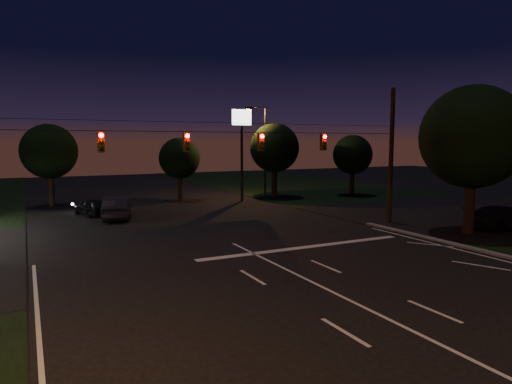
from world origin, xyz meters
TOP-DOWN VIEW (x-y plane):
  - ground at (0.00, 0.00)m, footprint 140.00×140.00m
  - cross_street_right at (20.00, 16.00)m, footprint 20.00×16.00m
  - stop_bar at (3.00, 11.50)m, footprint 12.00×0.50m
  - utility_pole_right at (12.00, 15.00)m, footprint 0.30×0.30m
  - signal_span at (-0.00, 14.96)m, footprint 24.00×0.40m
  - pole_sign_right at (8.00, 30.00)m, footprint 1.80×0.30m
  - street_light_right_far at (11.24, 32.00)m, footprint 2.20×0.35m
  - tree_right_near at (13.53, 10.17)m, footprint 6.00×6.00m
  - tree_far_b at (-7.98, 34.13)m, footprint 4.60×4.60m
  - tree_far_c at (3.02, 33.10)m, footprint 3.80×3.80m
  - tree_far_d at (12.02, 31.13)m, footprint 4.80×4.80m
  - tree_far_e at (20.02, 29.11)m, footprint 4.00×4.00m
  - car_oncoming_a at (-5.58, 27.51)m, footprint 2.52×3.97m
  - car_oncoming_b at (-4.14, 25.04)m, footprint 2.83×5.06m
  - car_cross at (16.91, 10.00)m, footprint 5.43×2.80m

SIDE VIEW (x-z plane):
  - ground at x=0.00m, z-range 0.00..0.00m
  - cross_street_right at x=20.00m, z-range -0.01..0.01m
  - utility_pole_right at x=12.00m, z-range -4.50..4.50m
  - stop_bar at x=3.00m, z-range 0.00..0.01m
  - car_oncoming_a at x=-5.58m, z-range 0.00..1.26m
  - car_cross at x=16.91m, z-range 0.00..1.51m
  - car_oncoming_b at x=-4.14m, z-range 0.00..1.58m
  - tree_far_c at x=3.02m, z-range 0.97..6.83m
  - tree_far_e at x=20.02m, z-range 1.03..7.20m
  - tree_far_b at x=-7.98m, z-range 1.12..8.10m
  - tree_far_d at x=12.02m, z-range 1.18..8.47m
  - street_light_right_far at x=11.24m, z-range 0.74..9.74m
  - signal_span at x=0.00m, z-range 4.72..6.28m
  - tree_right_near at x=13.53m, z-range 1.30..10.06m
  - pole_sign_right at x=8.00m, z-range 2.04..10.44m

